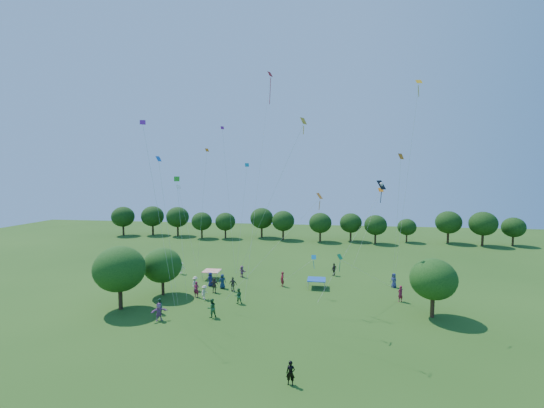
{
  "coord_description": "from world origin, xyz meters",
  "views": [
    {
      "loc": [
        5.44,
        -22.27,
        13.89
      ],
      "look_at": [
        0.0,
        14.0,
        11.0
      ],
      "focal_mm": 24.0,
      "sensor_mm": 36.0,
      "label": 1
    }
  ],
  "objects_px": {
    "tent_red_stripe": "(212,271)",
    "pirate_kite": "(380,188)",
    "near_tree_north": "(162,265)",
    "tent_blue": "(316,279)",
    "red_high_kite": "(266,117)",
    "near_tree_east": "(433,279)",
    "man_in_black": "(291,373)",
    "near_tree_west": "(119,269)"
  },
  "relations": [
    {
      "from": "near_tree_west",
      "to": "near_tree_north",
      "type": "relative_size",
      "value": 1.2
    },
    {
      "from": "near_tree_north",
      "to": "near_tree_east",
      "type": "relative_size",
      "value": 0.95
    },
    {
      "from": "tent_red_stripe",
      "to": "man_in_black",
      "type": "height_order",
      "value": "man_in_black"
    },
    {
      "from": "tent_red_stripe",
      "to": "pirate_kite",
      "type": "xyz_separation_m",
      "value": [
        20.63,
        -7.57,
        11.59
      ]
    },
    {
      "from": "near_tree_east",
      "to": "pirate_kite",
      "type": "relative_size",
      "value": 0.48
    },
    {
      "from": "near_tree_west",
      "to": "pirate_kite",
      "type": "relative_size",
      "value": 0.55
    },
    {
      "from": "tent_red_stripe",
      "to": "tent_blue",
      "type": "distance_m",
      "value": 14.21
    },
    {
      "from": "man_in_black",
      "to": "red_high_kite",
      "type": "distance_m",
      "value": 27.3
    },
    {
      "from": "near_tree_east",
      "to": "red_high_kite",
      "type": "bearing_deg",
      "value": 165.0
    },
    {
      "from": "tent_red_stripe",
      "to": "red_high_kite",
      "type": "distance_m",
      "value": 21.76
    },
    {
      "from": "tent_blue",
      "to": "man_in_black",
      "type": "bearing_deg",
      "value": -93.01
    },
    {
      "from": "pirate_kite",
      "to": "red_high_kite",
      "type": "height_order",
      "value": "red_high_kite"
    },
    {
      "from": "near_tree_north",
      "to": "pirate_kite",
      "type": "height_order",
      "value": "pirate_kite"
    },
    {
      "from": "tent_red_stripe",
      "to": "red_high_kite",
      "type": "height_order",
      "value": "red_high_kite"
    },
    {
      "from": "near_tree_north",
      "to": "pirate_kite",
      "type": "distance_m",
      "value": 25.81
    },
    {
      "from": "tent_blue",
      "to": "red_high_kite",
      "type": "relative_size",
      "value": 0.09
    },
    {
      "from": "tent_blue",
      "to": "pirate_kite",
      "type": "xyz_separation_m",
      "value": [
        6.54,
        -5.65,
        11.59
      ]
    },
    {
      "from": "red_high_kite",
      "to": "man_in_black",
      "type": "bearing_deg",
      "value": -75.53
    },
    {
      "from": "near_tree_west",
      "to": "near_tree_east",
      "type": "xyz_separation_m",
      "value": [
        31.47,
        2.58,
        -0.46
      ]
    },
    {
      "from": "tent_blue",
      "to": "man_in_black",
      "type": "relative_size",
      "value": 1.36
    },
    {
      "from": "near_tree_east",
      "to": "red_high_kite",
      "type": "height_order",
      "value": "red_high_kite"
    },
    {
      "from": "tent_blue",
      "to": "man_in_black",
      "type": "xyz_separation_m",
      "value": [
        -1.12,
        -21.34,
        -0.23
      ]
    },
    {
      "from": "near_tree_east",
      "to": "tent_red_stripe",
      "type": "relative_size",
      "value": 2.64
    },
    {
      "from": "near_tree_north",
      "to": "near_tree_east",
      "type": "xyz_separation_m",
      "value": [
        29.11,
        -2.34,
        0.29
      ]
    },
    {
      "from": "man_in_black",
      "to": "pirate_kite",
      "type": "distance_m",
      "value": 21.08
    },
    {
      "from": "red_high_kite",
      "to": "tent_blue",
      "type": "bearing_deg",
      "value": 27.83
    },
    {
      "from": "tent_red_stripe",
      "to": "pirate_kite",
      "type": "distance_m",
      "value": 24.84
    },
    {
      "from": "man_in_black",
      "to": "pirate_kite",
      "type": "xyz_separation_m",
      "value": [
        7.67,
        15.69,
        11.82
      ]
    },
    {
      "from": "near_tree_east",
      "to": "pirate_kite",
      "type": "height_order",
      "value": "pirate_kite"
    },
    {
      "from": "near_tree_north",
      "to": "near_tree_east",
      "type": "height_order",
      "value": "near_tree_east"
    },
    {
      "from": "tent_blue",
      "to": "near_tree_north",
      "type": "bearing_deg",
      "value": -162.99
    },
    {
      "from": "near_tree_west",
      "to": "tent_red_stripe",
      "type": "xyz_separation_m",
      "value": [
        5.88,
        12.22,
        -3.22
      ]
    },
    {
      "from": "near_tree_west",
      "to": "pirate_kite",
      "type": "xyz_separation_m",
      "value": [
        26.51,
        4.65,
        8.37
      ]
    },
    {
      "from": "tent_blue",
      "to": "near_tree_east",
      "type": "bearing_deg",
      "value": -33.88
    },
    {
      "from": "tent_red_stripe",
      "to": "near_tree_north",
      "type": "bearing_deg",
      "value": -115.76
    },
    {
      "from": "near_tree_west",
      "to": "near_tree_east",
      "type": "relative_size",
      "value": 1.14
    },
    {
      "from": "tent_red_stripe",
      "to": "pirate_kite",
      "type": "relative_size",
      "value": 0.18
    },
    {
      "from": "near_tree_north",
      "to": "red_high_kite",
      "type": "distance_m",
      "value": 20.84
    },
    {
      "from": "near_tree_north",
      "to": "tent_blue",
      "type": "distance_m",
      "value": 18.58
    },
    {
      "from": "near_tree_east",
      "to": "man_in_black",
      "type": "distance_m",
      "value": 18.81
    },
    {
      "from": "tent_red_stripe",
      "to": "pirate_kite",
      "type": "height_order",
      "value": "pirate_kite"
    },
    {
      "from": "near_tree_north",
      "to": "tent_blue",
      "type": "relative_size",
      "value": 2.5
    }
  ]
}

